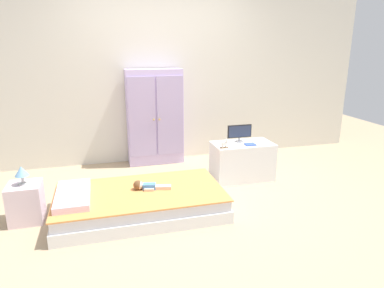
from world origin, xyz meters
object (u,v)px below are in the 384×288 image
object	(u,v)px
wardrobe	(155,117)
tv_stand	(242,161)
bed	(140,202)
tv_monitor	(240,132)
doll	(145,186)
nightstand	(26,203)
table_lamp	(21,172)
rocking_horse_toy	(225,144)
book_blue	(250,144)

from	to	relation	value
wardrobe	tv_stand	distance (m)	1.42
wardrobe	bed	bearing A→B (deg)	-105.23
wardrobe	tv_monitor	world-z (taller)	wardrobe
wardrobe	doll	bearing A→B (deg)	-103.48
tv_monitor	wardrobe	bearing A→B (deg)	138.06
doll	nightstand	distance (m)	1.17
nightstand	tv_monitor	bearing A→B (deg)	12.57
table_lamp	tv_monitor	xyz separation A→B (m)	(2.48, 0.55, 0.10)
bed	nightstand	size ratio (longest dim) A/B	4.36
tv_stand	rocking_horse_toy	distance (m)	0.44
table_lamp	tv_monitor	bearing A→B (deg)	12.57
bed	doll	xyz separation A→B (m)	(0.06, 0.03, 0.16)
rocking_horse_toy	bed	bearing A→B (deg)	-156.36
nightstand	wardrobe	world-z (taller)	wardrobe
rocking_horse_toy	book_blue	size ratio (longest dim) A/B	0.88
doll	table_lamp	size ratio (longest dim) A/B	2.12
nightstand	book_blue	xyz separation A→B (m)	(2.56, 0.39, 0.29)
doll	tv_monitor	world-z (taller)	tv_monitor
tv_stand	rocking_horse_toy	bearing A→B (deg)	-155.44
nightstand	tv_monitor	distance (m)	2.58
tv_stand	nightstand	bearing A→B (deg)	-169.12
tv_stand	tv_monitor	bearing A→B (deg)	105.80
doll	rocking_horse_toy	size ratio (longest dim) A/B	3.42
nightstand	table_lamp	distance (m)	0.32
nightstand	wardrobe	size ratio (longest dim) A/B	0.29
tv_monitor	rocking_horse_toy	xyz separation A→B (m)	(-0.28, -0.21, -0.08)
bed	table_lamp	distance (m)	1.18
rocking_horse_toy	wardrobe	bearing A→B (deg)	122.36
tv_stand	wardrobe	bearing A→B (deg)	136.35
book_blue	nightstand	bearing A→B (deg)	-171.44
tv_stand	doll	bearing A→B (deg)	-156.36
bed	tv_monitor	xyz separation A→B (m)	(1.37, 0.69, 0.49)
doll	book_blue	bearing A→B (deg)	19.34
doll	nightstand	world-z (taller)	nightstand
bed	book_blue	size ratio (longest dim) A/B	13.16
table_lamp	tv_monitor	distance (m)	2.55
nightstand	tv_stand	xyz separation A→B (m)	(2.50, 0.48, 0.05)
tv_stand	rocking_horse_toy	world-z (taller)	rocking_horse_toy
bed	nightstand	distance (m)	1.12
bed	nightstand	world-z (taller)	nightstand
table_lamp	doll	bearing A→B (deg)	-5.11
bed	rocking_horse_toy	distance (m)	1.27
table_lamp	wardrobe	xyz separation A→B (m)	(1.53, 1.41, 0.17)
wardrobe	book_blue	bearing A→B (deg)	-44.82
tv_monitor	rocking_horse_toy	size ratio (longest dim) A/B	2.80
doll	tv_monitor	xyz separation A→B (m)	(1.32, 0.66, 0.33)
table_lamp	book_blue	world-z (taller)	table_lamp
table_lamp	tv_stand	world-z (taller)	table_lamp
nightstand	rocking_horse_toy	world-z (taller)	rocking_horse_toy
nightstand	tv_stand	size ratio (longest dim) A/B	0.51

